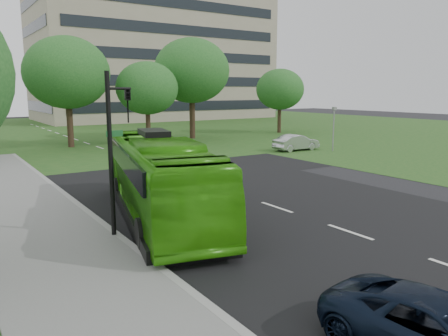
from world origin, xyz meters
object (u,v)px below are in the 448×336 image
object	(u,v)px
tree_park_d	(192,71)
bus	(160,178)
office_building	(154,48)
camera_pole	(334,123)
tree_park_c	(147,88)
tree_park_e	(280,89)
suv	(442,332)
tree_park_b	(67,73)
sedan	(296,143)
traffic_light	(115,142)

from	to	relation	value
tree_park_d	bus	xyz separation A→B (m)	(-15.40, -24.82, -5.40)
office_building	tree_park_d	world-z (taller)	office_building
tree_park_d	camera_pole	distance (m)	16.56
camera_pole	tree_park_c	bearing A→B (deg)	104.89
tree_park_e	suv	world-z (taller)	tree_park_e
tree_park_d	tree_park_e	bearing A→B (deg)	-1.18
tree_park_d	camera_pole	size ratio (longest dim) A/B	2.82
camera_pole	tree_park_b	bearing A→B (deg)	115.87
sedan	camera_pole	world-z (taller)	camera_pole
tree_park_c	bus	distance (m)	25.04
tree_park_e	tree_park_b	bearing A→B (deg)	-179.47
office_building	suv	world-z (taller)	office_building
tree_park_e	tree_park_d	bearing A→B (deg)	178.82
office_building	tree_park_e	size ratio (longest dim) A/B	5.33
tree_park_c	tree_park_d	world-z (taller)	tree_park_d
office_building	suv	distance (m)	75.75
office_building	bus	bearing A→B (deg)	-114.54
sedan	suv	world-z (taller)	sedan
tree_park_e	suv	xyz separation A→B (m)	(-26.92, -36.01, -4.49)
tree_park_b	tree_park_c	size ratio (longest dim) A/B	1.26
tree_park_e	traffic_light	bearing A→B (deg)	-138.50
sedan	traffic_light	xyz separation A→B (m)	(-20.23, -13.11, 2.61)
tree_park_d	camera_pole	xyz separation A→B (m)	(4.79, -15.16, -4.62)
office_building	tree_park_b	world-z (taller)	office_building
sedan	camera_pole	size ratio (longest dim) A/B	1.12
sedan	tree_park_c	bearing A→B (deg)	37.76
tree_park_d	tree_park_e	size ratio (longest dim) A/B	1.37
tree_park_c	suv	bearing A→B (deg)	-105.21
tree_park_c	bus	size ratio (longest dim) A/B	0.67
tree_park_c	tree_park_d	bearing A→B (deg)	18.49
bus	suv	xyz separation A→B (m)	(0.22, -11.43, -0.96)
tree_park_b	tree_park_d	world-z (taller)	tree_park_d
tree_park_c	suv	size ratio (longest dim) A/B	1.73
tree_park_b	tree_park_d	size ratio (longest dim) A/B	0.93
tree_park_b	tree_park_d	bearing A→B (deg)	2.13
tree_park_b	sedan	size ratio (longest dim) A/B	2.35
sedan	suv	bearing A→B (deg)	143.22
tree_park_b	tree_park_c	world-z (taller)	tree_park_b
tree_park_b	camera_pole	size ratio (longest dim) A/B	2.63
tree_park_c	traffic_light	bearing A→B (deg)	-115.92
tree_park_d	bus	world-z (taller)	tree_park_d
tree_park_c	sedan	distance (m)	14.71
bus	camera_pole	xyz separation A→B (m)	(20.20, 9.66, 0.78)
sedan	camera_pole	bearing A→B (deg)	-131.60
tree_park_d	sedan	size ratio (longest dim) A/B	2.52
suv	traffic_light	xyz separation A→B (m)	(-2.48, 10.00, 2.67)
tree_park_c	tree_park_d	distance (m)	6.43
sedan	tree_park_b	bearing A→B (deg)	50.94
office_building	tree_park_e	distance (m)	34.75
tree_park_e	camera_pole	xyz separation A→B (m)	(-6.95, -14.92, -2.75)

